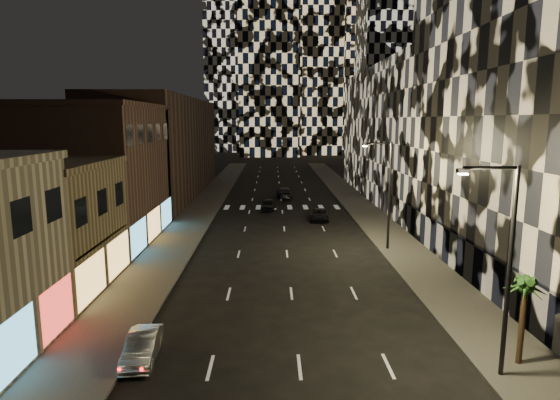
{
  "coord_description": "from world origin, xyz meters",
  "views": [
    {
      "loc": [
        -1.2,
        -8.38,
        10.91
      ],
      "look_at": [
        -0.72,
        20.37,
        6.0
      ],
      "focal_mm": 30.0,
      "sensor_mm": 36.0,
      "label": 1
    }
  ],
  "objects_px": {
    "car_dark_oncoming": "(284,193)",
    "car_silver_parked": "(142,347)",
    "car_dark_midlane": "(269,205)",
    "car_dark_rightlane": "(319,215)",
    "streetlight_far": "(387,188)",
    "palm_tree": "(525,292)",
    "streetlight_near": "(505,257)"
  },
  "relations": [
    {
      "from": "streetlight_far",
      "to": "car_dark_rightlane",
      "type": "bearing_deg",
      "value": 109.73
    },
    {
      "from": "car_silver_parked",
      "to": "car_dark_rightlane",
      "type": "relative_size",
      "value": 0.85
    },
    {
      "from": "car_silver_parked",
      "to": "car_dark_midlane",
      "type": "bearing_deg",
      "value": 77.64
    },
    {
      "from": "car_dark_oncoming",
      "to": "palm_tree",
      "type": "height_order",
      "value": "palm_tree"
    },
    {
      "from": "car_dark_rightlane",
      "to": "palm_tree",
      "type": "relative_size",
      "value": 1.1
    },
    {
      "from": "streetlight_far",
      "to": "car_dark_rightlane",
      "type": "relative_size",
      "value": 2.02
    },
    {
      "from": "palm_tree",
      "to": "car_dark_rightlane",
      "type": "bearing_deg",
      "value": 100.62
    },
    {
      "from": "car_dark_rightlane",
      "to": "streetlight_near",
      "type": "bearing_deg",
      "value": -76.94
    },
    {
      "from": "car_dark_midlane",
      "to": "palm_tree",
      "type": "distance_m",
      "value": 39.11
    },
    {
      "from": "streetlight_far",
      "to": "car_silver_parked",
      "type": "distance_m",
      "value": 24.42
    },
    {
      "from": "streetlight_far",
      "to": "palm_tree",
      "type": "distance_m",
      "value": 19.23
    },
    {
      "from": "streetlight_near",
      "to": "streetlight_far",
      "type": "distance_m",
      "value": 20.0
    },
    {
      "from": "car_dark_midlane",
      "to": "car_silver_parked",
      "type": "bearing_deg",
      "value": -91.18
    },
    {
      "from": "streetlight_far",
      "to": "car_dark_oncoming",
      "type": "xyz_separation_m",
      "value": [
        -7.85,
        27.15,
        -4.61
      ]
    },
    {
      "from": "car_dark_midlane",
      "to": "car_dark_rightlane",
      "type": "xyz_separation_m",
      "value": [
        5.65,
        -6.05,
        -0.05
      ]
    },
    {
      "from": "streetlight_far",
      "to": "car_silver_parked",
      "type": "bearing_deg",
      "value": -130.47
    },
    {
      "from": "car_silver_parked",
      "to": "car_dark_oncoming",
      "type": "distance_m",
      "value": 46.03
    },
    {
      "from": "streetlight_near",
      "to": "streetlight_far",
      "type": "xyz_separation_m",
      "value": [
        0.0,
        20.0,
        0.0
      ]
    },
    {
      "from": "streetlight_far",
      "to": "car_dark_oncoming",
      "type": "height_order",
      "value": "streetlight_far"
    },
    {
      "from": "car_dark_oncoming",
      "to": "palm_tree",
      "type": "distance_m",
      "value": 47.26
    },
    {
      "from": "streetlight_near",
      "to": "palm_tree",
      "type": "relative_size",
      "value": 2.22
    },
    {
      "from": "streetlight_near",
      "to": "streetlight_far",
      "type": "height_order",
      "value": "same"
    },
    {
      "from": "car_dark_oncoming",
      "to": "car_dark_midlane",
      "type": "bearing_deg",
      "value": 73.7
    },
    {
      "from": "car_dark_rightlane",
      "to": "car_silver_parked",
      "type": "bearing_deg",
      "value": -104.89
    },
    {
      "from": "streetlight_far",
      "to": "car_silver_parked",
      "type": "xyz_separation_m",
      "value": [
        -15.55,
        -18.23,
        -4.72
      ]
    },
    {
      "from": "car_silver_parked",
      "to": "car_dark_midlane",
      "type": "distance_m",
      "value": 36.84
    },
    {
      "from": "car_dark_midlane",
      "to": "palm_tree",
      "type": "xyz_separation_m",
      "value": [
        11.51,
        -37.28,
        2.82
      ]
    },
    {
      "from": "streetlight_near",
      "to": "car_silver_parked",
      "type": "height_order",
      "value": "streetlight_near"
    },
    {
      "from": "car_dark_rightlane",
      "to": "streetlight_far",
      "type": "bearing_deg",
      "value": -64.92
    },
    {
      "from": "car_dark_oncoming",
      "to": "car_silver_parked",
      "type": "bearing_deg",
      "value": 77.57
    },
    {
      "from": "streetlight_near",
      "to": "palm_tree",
      "type": "xyz_separation_m",
      "value": [
        1.5,
        0.91,
        -1.86
      ]
    },
    {
      "from": "streetlight_near",
      "to": "palm_tree",
      "type": "bearing_deg",
      "value": 31.35
    }
  ]
}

